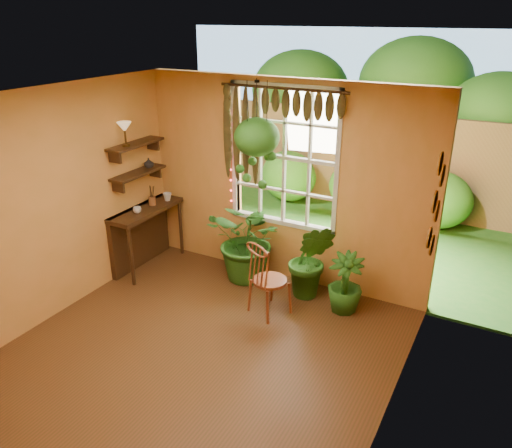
{
  "coord_description": "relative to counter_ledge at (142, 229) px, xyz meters",
  "views": [
    {
      "loc": [
        2.65,
        -3.38,
        3.42
      ],
      "look_at": [
        0.2,
        1.15,
        1.23
      ],
      "focal_mm": 35.0,
      "sensor_mm": 36.0,
      "label": 1
    }
  ],
  "objects": [
    {
      "name": "shelf_lower",
      "position": [
        0.03,
        0.0,
        0.85
      ],
      "size": [
        0.25,
        0.9,
        0.04
      ],
      "primitive_type": "cube",
      "color": "#36200E",
      "rests_on": "wall_left"
    },
    {
      "name": "windsor_chair",
      "position": [
        2.19,
        -0.3,
        -0.23
      ],
      "size": [
        0.55,
        0.56,
        1.12
      ],
      "rotation": [
        0.0,
        0.0,
        -0.42
      ],
      "color": "brown",
      "rests_on": "floor"
    },
    {
      "name": "wall_left",
      "position": [
        -0.09,
        -1.6,
        0.8
      ],
      "size": [
        0.0,
        4.5,
        4.5
      ],
      "primitive_type": "plane",
      "rotation": [
        1.57,
        0.0,
        1.57
      ],
      "color": "#DE964B",
      "rests_on": "floor"
    },
    {
      "name": "valance_vine",
      "position": [
        1.82,
        0.56,
        1.73
      ],
      "size": [
        1.7,
        0.12,
        1.1
      ],
      "color": "#36200E",
      "rests_on": "window"
    },
    {
      "name": "potted_plant_mid",
      "position": [
        2.48,
        0.31,
        -0.03
      ],
      "size": [
        0.65,
        0.56,
        1.04
      ],
      "primitive_type": "imported",
      "rotation": [
        0.0,
        0.0,
        0.19
      ],
      "color": "#174913",
      "rests_on": "floor"
    },
    {
      "name": "shelf_vase",
      "position": [
        0.04,
        0.22,
        0.94
      ],
      "size": [
        0.15,
        0.15,
        0.14
      ],
      "primitive_type": "imported",
      "rotation": [
        0.0,
        0.0,
        0.09
      ],
      "color": "#B2AD99",
      "rests_on": "shelf_lower"
    },
    {
      "name": "potted_plant_right",
      "position": [
        2.99,
        0.21,
        -0.17
      ],
      "size": [
        0.5,
        0.5,
        0.76
      ],
      "primitive_type": "imported",
      "rotation": [
        0.0,
        0.0,
        0.2
      ],
      "color": "#174913",
      "rests_on": "floor"
    },
    {
      "name": "counter_ledge",
      "position": [
        0.0,
        0.0,
        0.0
      ],
      "size": [
        0.4,
        1.2,
        0.9
      ],
      "color": "#36200E",
      "rests_on": "floor"
    },
    {
      "name": "wall_plates",
      "position": [
        3.89,
        0.19,
        1.0
      ],
      "size": [
        0.04,
        0.32,
        1.1
      ],
      "primitive_type": null,
      "color": "#EEE5C2",
      "rests_on": "wall_right"
    },
    {
      "name": "wall_right",
      "position": [
        3.91,
        -1.6,
        0.8
      ],
      "size": [
        0.0,
        4.5,
        4.5
      ],
      "primitive_type": "plane",
      "rotation": [
        1.57,
        0.0,
        -1.57
      ],
      "color": "#DE964B",
      "rests_on": "floor"
    },
    {
      "name": "brush_jar",
      "position": [
        0.11,
        0.14,
        0.49
      ],
      "size": [
        0.1,
        0.1,
        0.36
      ],
      "color": "brown",
      "rests_on": "counter_ledge"
    },
    {
      "name": "string_lights",
      "position": [
        1.15,
        0.59,
        1.2
      ],
      "size": [
        0.03,
        0.03,
        1.54
      ],
      "primitive_type": null,
      "color": "#FF2633",
      "rests_on": "window"
    },
    {
      "name": "wall_back",
      "position": [
        1.91,
        0.65,
        0.8
      ],
      "size": [
        4.0,
        0.0,
        4.0
      ],
      "primitive_type": "plane",
      "rotation": [
        1.57,
        0.0,
        0.0
      ],
      "color": "#DE964B",
      "rests_on": "floor"
    },
    {
      "name": "floor",
      "position": [
        1.91,
        -1.6,
        -0.55
      ],
      "size": [
        4.5,
        4.5,
        0.0
      ],
      "primitive_type": "plane",
      "color": "#562F18",
      "rests_on": "ground"
    },
    {
      "name": "tiffany_lamp",
      "position": [
        0.05,
        -0.2,
        1.5
      ],
      "size": [
        0.19,
        0.19,
        0.31
      ],
      "color": "#513817",
      "rests_on": "shelf_upper"
    },
    {
      "name": "potted_plant_left",
      "position": [
        1.58,
        0.34,
        0.03
      ],
      "size": [
        1.13,
        1.0,
        1.17
      ],
      "primitive_type": "imported",
      "rotation": [
        0.0,
        0.0,
        -0.09
      ],
      "color": "#174913",
      "rests_on": "floor"
    },
    {
      "name": "ceiling",
      "position": [
        1.91,
        -1.6,
        2.15
      ],
      "size": [
        4.5,
        4.5,
        0.0
      ],
      "primitive_type": "plane",
      "rotation": [
        3.14,
        0.0,
        0.0
      ],
      "color": "white",
      "rests_on": "wall_back"
    },
    {
      "name": "cup_b",
      "position": [
        0.19,
        0.39,
        0.41
      ],
      "size": [
        0.16,
        0.16,
        0.11
      ],
      "primitive_type": "imported",
      "rotation": [
        0.0,
        0.0,
        -0.42
      ],
      "color": "beige",
      "rests_on": "counter_ledge"
    },
    {
      "name": "backyard",
      "position": [
        2.15,
        5.27,
        0.73
      ],
      "size": [
        14.0,
        10.0,
        12.0
      ],
      "color": "#205F1B",
      "rests_on": "ground"
    },
    {
      "name": "shelf_upper",
      "position": [
        0.03,
        0.0,
        1.25
      ],
      "size": [
        0.25,
        0.9,
        0.04
      ],
      "primitive_type": "cube",
      "color": "#36200E",
      "rests_on": "wall_left"
    },
    {
      "name": "window",
      "position": [
        1.91,
        0.68,
        1.15
      ],
      "size": [
        1.52,
        0.1,
        1.86
      ],
      "color": "silver",
      "rests_on": "wall_back"
    },
    {
      "name": "cup_a",
      "position": [
        0.13,
        -0.2,
        0.39
      ],
      "size": [
        0.12,
        0.12,
        0.09
      ],
      "primitive_type": "imported",
      "rotation": [
        0.0,
        0.0,
        -0.06
      ],
      "color": "silver",
      "rests_on": "counter_ledge"
    },
    {
      "name": "hanging_basket",
      "position": [
        1.71,
        0.3,
        1.4
      ],
      "size": [
        0.56,
        0.56,
        1.3
      ],
      "color": "black",
      "rests_on": "ceiling"
    }
  ]
}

